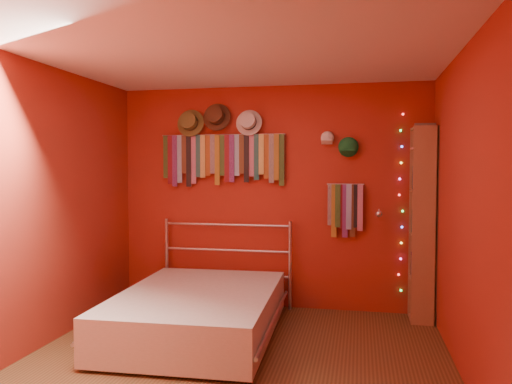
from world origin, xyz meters
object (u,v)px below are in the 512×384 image
Objects in this scene: bookshelf at (426,223)px; bed at (198,312)px; reading_lamp at (379,214)px; tie_rack at (222,157)px.

bed is (-2.15, -0.91, -0.79)m from bookshelf.
bed is at bearing -157.02° from bookshelf.
bookshelf is at bearing 1.98° from reading_lamp.
bookshelf reaches higher than tie_rack.
bed is (0.07, -1.07, -1.48)m from tie_rack.
tie_rack is 0.70× the size of bed.
reading_lamp is at bearing -178.02° from bookshelf.
bookshelf is 2.47m from bed.
tie_rack is 1.85m from reading_lamp.
tie_rack reaches higher than bed.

